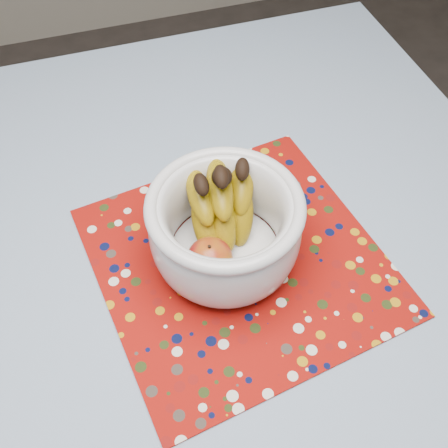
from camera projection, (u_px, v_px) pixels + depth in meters
name	position (u px, v px, depth m)	size (l,w,h in m)	color
table	(175.00, 314.00, 0.88)	(1.20, 1.20, 0.75)	brown
tablecloth	(171.00, 289.00, 0.82)	(1.32, 1.32, 0.01)	slate
placemat	(239.00, 260.00, 0.84)	(0.43, 0.43, 0.00)	maroon
fruit_bowl	(225.00, 222.00, 0.78)	(0.23, 0.24, 0.17)	silver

